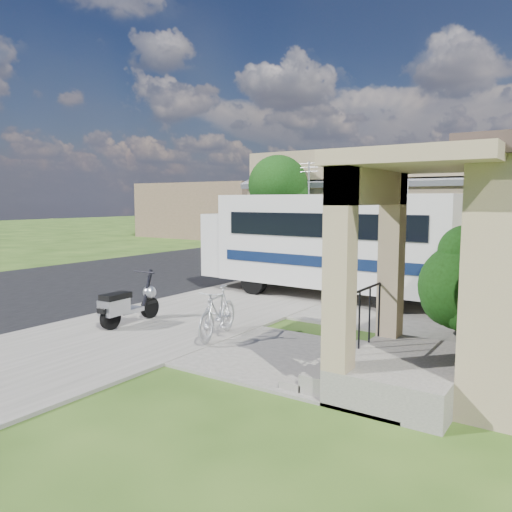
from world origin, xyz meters
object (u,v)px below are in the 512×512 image
Objects in this scene: bicycle at (218,315)px; garden_hose at (372,352)px; motorhome at (329,240)px; shrub at (468,283)px; van at (338,231)px; pickup_truck at (278,239)px; scooter at (127,305)px.

bicycle is 4.43× the size of garden_hose.
shrub is (4.22, -2.65, -0.47)m from motorhome.
shrub is 6.08× the size of garden_hose.
bicycle is at bearing -87.05° from motorhome.
van is 15.45× the size of garden_hose.
van reaches higher than garden_hose.
pickup_truck is (-6.74, 13.29, 0.36)m from bicycle.
garden_hose is (-1.19, -1.84, -1.09)m from shrub.
shrub reaches higher than scooter.
motorhome is at bearing 77.18° from bicycle.
garden_hose is (9.66, -12.57, -0.78)m from pickup_truck.
scooter is 5.32m from garden_hose.
shrub is 2.45m from garden_hose.
bicycle is 22.51m from van.
van is at bearing 116.16° from garden_hose.
shrub reaches higher than bicycle.
motorhome is at bearing -58.91° from van.
scooter reaches higher than garden_hose.
shrub is 7.04m from scooter.
bicycle is 0.27× the size of pickup_truck.
garden_hose is at bearing 123.41° from pickup_truck.
motorhome is 19.90× the size of garden_hose.
shrub is 4.89m from bicycle.
motorhome is at bearing 147.86° from shrub.
pickup_truck is (-4.46, 13.60, 0.36)m from scooter.
scooter is (-2.18, -5.52, -1.14)m from motorhome.
shrub is 1.37× the size of bicycle.
scooter is 22.19m from van.
bicycle is at bearing 4.41° from scooter.
shrub is at bearing -51.59° from van.
shrub reaches higher than garden_hose.
pickup_truck is at bearing -79.40° from van.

